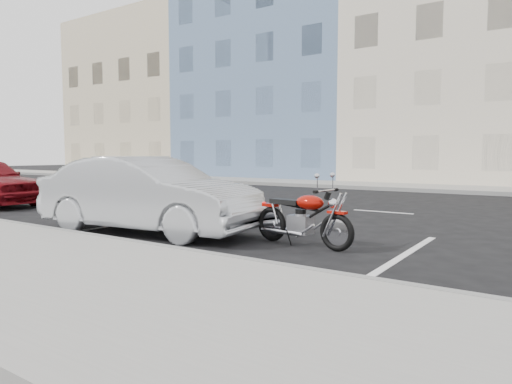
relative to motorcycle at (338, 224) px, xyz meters
The scene contains 9 objects.
ground 5.37m from the motorcycle, 79.86° to the left, with size 120.00×120.00×0.00m, color black.
sidewalk_far 14.55m from the motorcycle, 106.21° to the left, with size 80.00×3.40×0.15m, color gray.
curb_near 4.43m from the motorcycle, 156.84° to the right, with size 80.00×0.12×0.16m, color gray.
curb_far 12.92m from the motorcycle, 108.31° to the left, with size 80.00×0.12×0.16m, color gray.
bldg_far_west 33.52m from the motorcycle, 139.29° to the left, with size 12.00×12.00×12.00m, color beige.
bldg_blue 25.93m from the motorcycle, 121.20° to the left, with size 12.00×12.00×13.00m, color slate.
bldg_cream 22.23m from the motorcycle, 92.81° to the left, with size 12.00×12.00×11.50m, color beige.
motorcycle is the anchor object (origin of this frame).
sedan_silver 3.81m from the motorcycle, behind, with size 1.57×4.51×1.49m, color #B0B4B9.
Camera 1 is at (1.96, -11.82, 1.52)m, focal length 32.00 mm.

